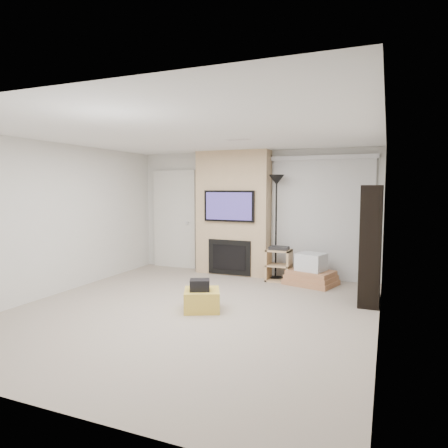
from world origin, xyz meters
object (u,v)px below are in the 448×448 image
at_px(ottoman, 202,300).
at_px(floor_lamp, 276,197).
at_px(av_stand, 279,263).
at_px(box_stack, 311,273).
at_px(bookshelf, 371,245).

bearing_deg(ottoman, floor_lamp, 78.74).
relative_size(ottoman, av_stand, 0.76).
bearing_deg(ottoman, box_stack, 61.08).
relative_size(av_stand, bookshelf, 0.37).
height_order(ottoman, floor_lamp, floor_lamp).
height_order(ottoman, bookshelf, bookshelf).
bearing_deg(floor_lamp, box_stack, -15.41).
xyz_separation_m(ottoman, floor_lamp, (0.47, 2.34, 1.43)).
xyz_separation_m(floor_lamp, bookshelf, (1.75, -1.01, -0.68)).
bearing_deg(box_stack, av_stand, 174.47).
bearing_deg(av_stand, bookshelf, -27.77).
bearing_deg(box_stack, floor_lamp, 164.59).
height_order(box_stack, bookshelf, bookshelf).
height_order(floor_lamp, bookshelf, floor_lamp).
relative_size(box_stack, bookshelf, 0.56).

